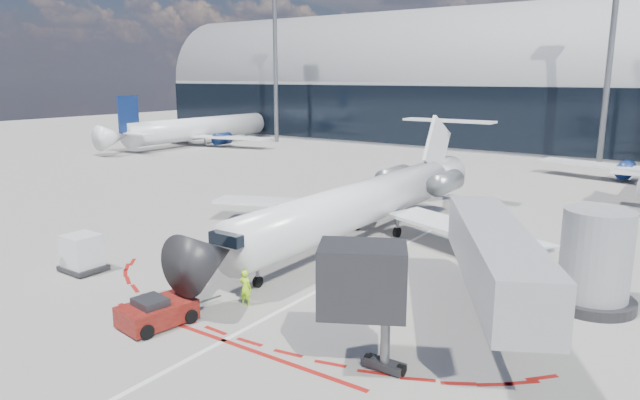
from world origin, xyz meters
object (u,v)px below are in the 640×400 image
Objects in this scene: regional_jet at (366,201)px; ramp_worker at (245,288)px; uld_container at (82,253)px; pushback_tug at (157,312)px.

regional_jet is 17.45× the size of ramp_worker.
uld_container is at bearing -123.27° from regional_jet.
uld_container reaches higher than pushback_tug.
regional_jet is 18.07m from uld_container.
regional_jet is 13.45× the size of uld_container.
pushback_tug is at bearing -13.56° from uld_container.
uld_container reaches higher than ramp_worker.
regional_jet reaches higher than ramp_worker.
ramp_worker reaches higher than pushback_tug.
ramp_worker is 11.07m from uld_container.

